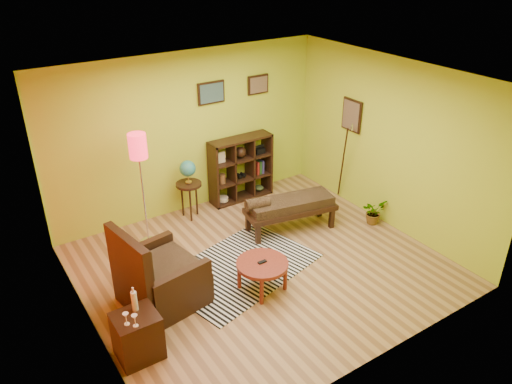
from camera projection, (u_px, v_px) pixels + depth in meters
ground at (262, 266)px, 7.47m from camera, size 5.00×5.00×0.00m
room_shell at (256, 156)px, 6.61m from camera, size 5.04×4.54×2.82m
zebra_rug at (240, 268)px, 7.42m from camera, size 2.50×1.94×0.01m
coffee_table at (262, 266)px, 6.82m from camera, size 0.72×0.72×0.46m
armchair at (158, 280)px, 6.57m from camera, size 1.12×1.12×1.19m
side_cabinet at (138, 336)px, 5.74m from camera, size 0.50×0.45×0.90m
floor_lamp at (139, 156)px, 7.35m from camera, size 0.28×0.28×1.86m
globe_table at (188, 175)px, 8.41m from camera, size 0.44×0.44×1.07m
cube_shelf at (242, 169)px, 9.15m from camera, size 1.20×0.35×1.20m
bench at (288, 206)px, 8.20m from camera, size 1.59×0.82×0.70m
potted_plant at (373, 214)px, 8.53m from camera, size 0.45×0.49×0.33m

